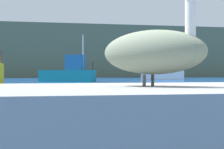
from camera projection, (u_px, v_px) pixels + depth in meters
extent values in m
plane|color=#194C93|center=(188.00, 143.00, 4.52)|extent=(260.00, 260.00, 0.00)
cube|color=#5B664C|center=(35.00, 53.00, 69.11)|extent=(140.00, 17.77, 8.52)
cube|color=gray|center=(153.00, 125.00, 3.49)|extent=(3.11, 2.46, 0.68)
ellipsoid|color=gray|center=(153.00, 52.00, 3.49)|extent=(1.04, 1.03, 0.39)
cylinder|color=white|center=(190.00, 20.00, 3.31)|extent=(0.09, 0.09, 0.40)
cylinder|color=#4C4742|center=(153.00, 80.00, 3.59)|extent=(0.03, 0.03, 0.11)
cylinder|color=#4C4742|center=(144.00, 81.00, 3.44)|extent=(0.03, 0.03, 0.11)
cube|color=teal|center=(67.00, 76.00, 34.56)|extent=(4.96, 3.39, 1.01)
cube|color=#1E6099|center=(75.00, 62.00, 34.37)|extent=(1.87, 1.69, 1.33)
cylinder|color=#B2B2B2|center=(83.00, 52.00, 34.19)|extent=(0.12, 0.12, 3.04)
cylinder|color=#3F382D|center=(93.00, 66.00, 33.98)|extent=(0.10, 0.10, 0.70)
cylinder|color=#3F382D|center=(1.00, 57.00, 22.88)|extent=(0.10, 0.10, 0.70)
cube|color=white|center=(162.00, 75.00, 43.59)|extent=(4.86, 2.86, 1.02)
cube|color=maroon|center=(157.00, 64.00, 43.65)|extent=(1.75, 1.43, 1.41)
cylinder|color=#B2B2B2|center=(150.00, 53.00, 43.74)|extent=(0.12, 0.12, 3.83)
cylinder|color=#3F382D|center=(142.00, 67.00, 43.84)|extent=(0.10, 0.10, 0.70)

